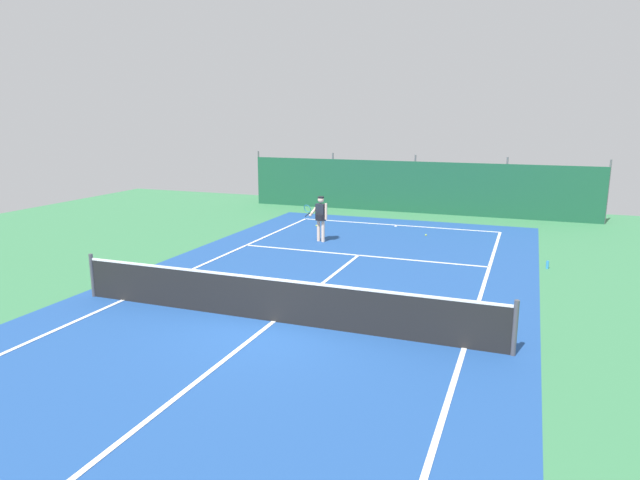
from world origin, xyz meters
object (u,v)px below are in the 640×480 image
object	(u,v)px
parked_car	(419,186)
water_bottle	(547,265)
tennis_net	(274,300)
tennis_player	(320,215)
tennis_ball_midcourt	(426,235)
tennis_ball_near_player	(316,226)

from	to	relation	value
parked_car	water_bottle	world-z (taller)	parked_car
tennis_net	parked_car	bearing A→B (deg)	91.23
tennis_player	tennis_net	bearing A→B (deg)	120.11
tennis_net	water_bottle	size ratio (longest dim) A/B	42.17
parked_car	water_bottle	distance (m)	13.33
water_bottle	tennis_ball_midcourt	bearing A→B (deg)	141.41
parked_car	water_bottle	xyz separation A→B (m)	(6.13, -11.81, -0.72)
tennis_net	tennis_ball_midcourt	distance (m)	10.36
tennis_net	parked_car	size ratio (longest dim) A/B	2.32
tennis_player	tennis_ball_near_player	world-z (taller)	tennis_player
tennis_ball_midcourt	water_bottle	distance (m)	5.41
tennis_ball_near_player	tennis_ball_midcourt	world-z (taller)	same
tennis_ball_midcourt	water_bottle	xyz separation A→B (m)	(4.23, -3.37, 0.09)
tennis_ball_near_player	tennis_ball_midcourt	size ratio (longest dim) A/B	1.00
tennis_player	tennis_ball_midcourt	xyz separation A→B (m)	(3.40, 2.32, -0.93)
tennis_ball_near_player	parked_car	xyz separation A→B (m)	(2.65, 8.18, 0.81)
tennis_net	water_bottle	distance (m)	8.95
tennis_net	water_bottle	xyz separation A→B (m)	(5.73, 6.86, -0.39)
water_bottle	parked_car	bearing A→B (deg)	117.44
tennis_net	tennis_player	world-z (taller)	tennis_player
parked_car	tennis_ball_near_player	bearing A→B (deg)	77.54
tennis_player	tennis_ball_near_player	distance (m)	2.98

